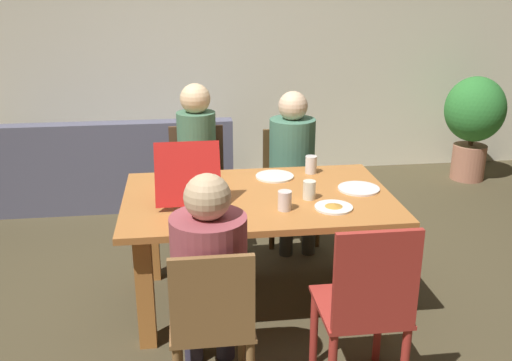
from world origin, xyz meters
The scene contains 19 objects.
ground_plane centered at (0.00, 0.00, 0.00)m, with size 20.00×20.00×0.00m, color #4A412A.
back_wall centered at (0.00, 2.68, 1.46)m, with size 6.56×0.12×2.92m, color silver.
dining_table centered at (0.00, 0.00, 0.60)m, with size 1.61×1.04×0.72m.
chair_0 centered at (0.38, 0.98, 0.47)m, with size 0.41×0.40×0.85m.
person_0 centered at (0.38, 0.85, 0.70)m, with size 0.35×0.51×1.18m.
chair_1 centered at (-0.34, -0.96, 0.48)m, with size 0.38×0.45×0.88m.
person_1 centered at (-0.34, -0.81, 0.69)m, with size 0.35×0.54×1.16m.
chair_2 centered at (-0.34, 0.92, 0.49)m, with size 0.43×0.41×0.91m.
person_2 centered at (-0.34, 0.78, 0.73)m, with size 0.28×0.49×1.26m.
chair_3 centered at (0.38, -0.96, 0.51)m, with size 0.41×0.43×0.95m.
pizza_box_0 centered at (-0.42, 0.10, 0.77)m, with size 0.37×0.54×0.36m.
plate_0 centered at (0.40, -0.26, 0.73)m, with size 0.22×0.22×0.03m.
plate_1 centered at (0.15, 0.32, 0.73)m, with size 0.25×0.25×0.01m.
plate_2 centered at (0.63, 0.02, 0.73)m, with size 0.26×0.26×0.01m.
drinking_glass_0 centered at (0.41, 0.37, 0.78)m, with size 0.08×0.08×0.12m, color silver.
drinking_glass_1 centered at (0.29, -0.09, 0.78)m, with size 0.08×0.08×0.11m, color silver.
drinking_glass_2 centered at (0.12, -0.25, 0.78)m, with size 0.08×0.08×0.11m, color silver.
couch centered at (-1.09, 1.92, 0.28)m, with size 2.16×0.79×0.80m.
potted_plant centered at (2.46, 2.09, 0.65)m, with size 0.59×0.59×1.05m.
Camera 1 is at (-0.43, -3.20, 1.95)m, focal length 40.25 mm.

